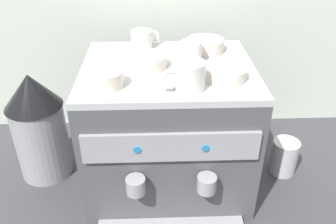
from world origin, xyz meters
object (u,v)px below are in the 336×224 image
Objects in this scene: milk_pitcher at (284,157)px; ceramic_bowl_2 at (225,73)px; espresso_machine at (168,128)px; ceramic_cup_0 at (190,52)px; coffee_grinder at (39,125)px; ceramic_bowl_0 at (147,61)px; ceramic_cup_1 at (188,76)px; ceramic_bowl_1 at (107,79)px; ceramic_bowl_3 at (205,45)px; ceramic_cup_2 at (143,39)px.

ceramic_bowl_2 is at bearing -159.09° from milk_pitcher.
espresso_machine is 4.62× the size of ceramic_bowl_2.
ceramic_cup_0 is 0.59m from coffee_grinder.
ceramic_cup_0 is 0.14m from ceramic_bowl_0.
ceramic_bowl_0 reaches higher than espresso_machine.
espresso_machine is 0.45m from coffee_grinder.
ceramic_cup_1 reaches higher than ceramic_bowl_2.
ceramic_bowl_0 reaches higher than ceramic_bowl_2.
coffee_grinder is at bearing 158.41° from ceramic_cup_1.
ceramic_bowl_2 is at bearing 5.93° from ceramic_bowl_1.
milk_pitcher is at bearing -20.38° from ceramic_bowl_3.
milk_pitcher is (0.43, 0.02, -0.15)m from espresso_machine.
ceramic_cup_0 is 0.28m from ceramic_bowl_1.
ceramic_cup_2 is (-0.08, 0.16, 0.25)m from espresso_machine.
ceramic_cup_0 is 0.15m from ceramic_bowl_2.
milk_pitcher is at bearing 20.91° from ceramic_bowl_2.
milk_pitcher is (0.36, -0.01, -0.41)m from ceramic_cup_0.
ceramic_cup_2 reaches higher than espresso_machine.
ceramic_cup_1 is 0.30× the size of coffee_grinder.
ceramic_cup_0 is 0.74× the size of milk_pitcher.
coffee_grinder is (-0.45, 0.05, -0.02)m from espresso_machine.
coffee_grinder is (-0.52, 0.02, -0.27)m from ceramic_cup_0.
ceramic_bowl_0 is 0.47m from coffee_grinder.
ceramic_cup_1 reaches higher than ceramic_bowl_3.
ceramic_bowl_2 reaches higher than milk_pitcher.
ceramic_cup_0 is 1.00× the size of ceramic_cup_2.
ceramic_cup_1 is 0.29m from ceramic_bowl_3.
coffee_grinder is (-0.37, -0.11, -0.27)m from ceramic_cup_2.
ceramic_bowl_2 reaches higher than coffee_grinder.
ceramic_cup_0 is 0.80× the size of ceramic_bowl_3.
ceramic_bowl_1 is at bearing -174.07° from ceramic_bowl_2.
espresso_machine is 5.58× the size of ceramic_cup_2.
ceramic_bowl_1 is 0.77× the size of ceramic_bowl_2.
ceramic_bowl_0 is 0.63m from milk_pitcher.
ceramic_cup_2 is (-0.15, 0.13, -0.00)m from ceramic_cup_0.
ceramic_bowl_2 is (0.22, -0.09, -0.00)m from ceramic_bowl_0.
milk_pitcher is (0.49, 0.01, -0.39)m from ceramic_bowl_0.
ceramic_bowl_0 is at bearing -178.68° from milk_pitcher.
ceramic_cup_1 is 0.13m from ceramic_bowl_2.
ceramic_cup_2 is 0.67m from milk_pitcher.
espresso_machine is 0.30m from ceramic_bowl_3.
ceramic_bowl_1 is 0.33m from ceramic_bowl_2.
ceramic_bowl_0 is 0.23m from ceramic_bowl_3.
ceramic_bowl_0 is (-0.13, -0.02, -0.02)m from ceramic_cup_0.
ceramic_cup_0 is 0.82× the size of ceramic_bowl_0.
coffee_grinder is (-0.50, 0.20, -0.28)m from ceramic_cup_1.
ceramic_cup_0 is 0.12m from ceramic_bowl_3.
ceramic_cup_0 is 0.25× the size of coffee_grinder.
ceramic_cup_1 is (0.05, -0.14, 0.26)m from espresso_machine.
espresso_machine is 0.31m from ceramic_cup_2.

